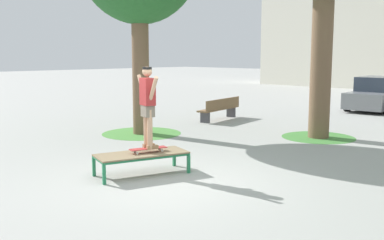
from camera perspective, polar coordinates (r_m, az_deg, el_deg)
ground_plane at (r=9.08m, az=-3.36°, el=-7.71°), size 120.00×120.00×0.00m
skate_box at (r=9.52m, az=-6.35°, el=-4.42°), size 1.30×2.04×0.46m
skateboard at (r=9.54m, az=-5.52°, el=-3.62°), size 0.43×0.82×0.09m
skater at (r=9.39m, az=-5.60°, el=2.34°), size 0.98×0.40×1.69m
grass_patch_near_left at (r=14.52m, az=-6.35°, el=-1.67°), size 2.51×2.51×0.01m
grass_patch_mid_back at (r=14.28m, az=15.60°, el=-2.10°), size 2.19×2.19×0.01m
car_grey at (r=22.14m, az=22.34°, el=2.96°), size 2.17×4.32×1.50m
park_bench at (r=17.36m, az=3.54°, el=1.47°), size 0.85×2.44×0.83m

